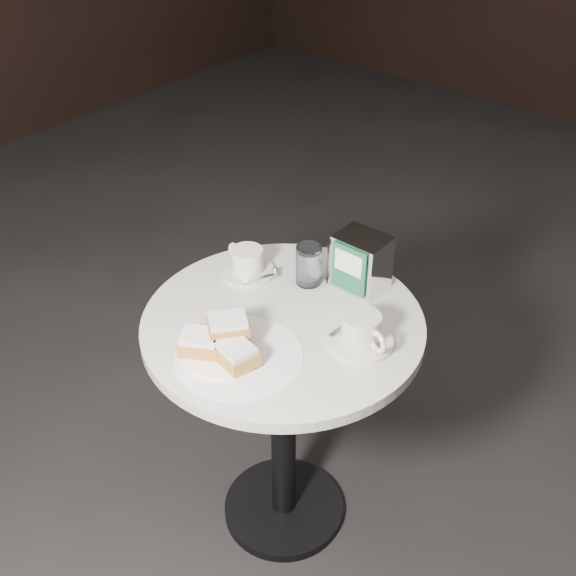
% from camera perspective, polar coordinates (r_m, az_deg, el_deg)
% --- Properties ---
extents(ground, '(7.00, 7.00, 0.00)m').
position_cam_1_polar(ground, '(2.31, -0.33, -17.16)').
color(ground, black).
rests_on(ground, ground).
extents(cafe_table, '(0.70, 0.70, 0.74)m').
position_cam_1_polar(cafe_table, '(1.90, -0.38, -7.20)').
color(cafe_table, black).
rests_on(cafe_table, ground).
extents(sugar_spill, '(0.32, 0.32, 0.00)m').
position_cam_1_polar(sugar_spill, '(1.67, -3.93, -5.37)').
color(sugar_spill, white).
rests_on(sugar_spill, cafe_table).
extents(beignet_plate, '(0.22, 0.22, 0.09)m').
position_cam_1_polar(beignet_plate, '(1.66, -5.27, -4.47)').
color(beignet_plate, white).
rests_on(beignet_plate, cafe_table).
extents(coffee_cup_left, '(0.17, 0.17, 0.08)m').
position_cam_1_polar(coffee_cup_left, '(1.92, -3.23, 1.99)').
color(coffee_cup_left, beige).
rests_on(coffee_cup_left, cafe_table).
extents(coffee_cup_right, '(0.20, 0.20, 0.08)m').
position_cam_1_polar(coffee_cup_right, '(1.69, 5.81, -3.49)').
color(coffee_cup_right, beige).
rests_on(coffee_cup_right, cafe_table).
extents(water_glass_left, '(0.07, 0.07, 0.11)m').
position_cam_1_polar(water_glass_left, '(1.87, 1.64, 1.80)').
color(water_glass_left, silver).
rests_on(water_glass_left, cafe_table).
extents(water_glass_right, '(0.09, 0.09, 0.11)m').
position_cam_1_polar(water_glass_right, '(1.89, 4.04, 1.95)').
color(water_glass_right, silver).
rests_on(water_glass_right, cafe_table).
extents(napkin_dispenser, '(0.13, 0.11, 0.15)m').
position_cam_1_polar(napkin_dispenser, '(1.85, 5.78, 2.02)').
color(napkin_dispenser, silver).
rests_on(napkin_dispenser, cafe_table).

